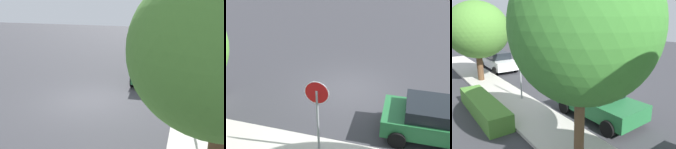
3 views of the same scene
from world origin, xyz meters
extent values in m
plane|color=#38383D|center=(0.00, 0.00, 0.00)|extent=(60.00, 60.00, 0.00)
cube|color=beige|center=(0.00, 4.87, 0.07)|extent=(32.00, 2.13, 0.14)
cylinder|color=gray|center=(0.01, 4.35, 1.23)|extent=(0.08, 0.08, 2.45)
cylinder|color=white|center=(0.01, 4.35, 2.38)|extent=(0.80, 0.04, 0.80)
cylinder|color=red|center=(0.01, 4.35, 2.38)|extent=(0.74, 0.05, 0.74)
cube|color=#236B38|center=(-3.82, 2.43, 0.63)|extent=(3.90, 1.96, 0.66)
cube|color=black|center=(-3.62, 2.44, 1.19)|extent=(1.90, 1.69, 0.45)
cylinder|color=black|center=(-5.11, 1.47, 0.32)|extent=(0.65, 0.24, 0.64)
cylinder|color=black|center=(-5.15, 3.33, 0.32)|extent=(0.65, 0.24, 0.64)
cylinder|color=black|center=(-2.49, 1.53, 0.32)|extent=(0.65, 0.24, 0.64)
cylinder|color=black|center=(-2.54, 3.40, 0.32)|extent=(0.65, 0.24, 0.64)
cube|color=black|center=(-9.88, 2.60, 0.59)|extent=(4.42, 1.81, 0.58)
cube|color=black|center=(-10.12, 2.60, 1.13)|extent=(1.97, 1.58, 0.49)
cylinder|color=black|center=(-8.39, 3.50, 0.32)|extent=(0.64, 0.23, 0.64)
cylinder|color=black|center=(-8.37, 1.72, 0.32)|extent=(0.64, 0.23, 0.64)
cylinder|color=black|center=(-11.38, 3.48, 0.32)|extent=(0.64, 0.23, 0.64)
cylinder|color=black|center=(-11.37, 1.70, 0.32)|extent=(0.64, 0.23, 0.64)
cylinder|color=#513823|center=(-11.28, 5.07, 1.43)|extent=(0.36, 0.36, 2.85)
ellipsoid|color=#4C8433|center=(4.98, 4.94, 3.51)|extent=(4.06, 4.06, 3.72)
cylinder|color=brown|center=(-5.92, 5.38, 1.30)|extent=(0.29, 0.29, 2.60)
ellipsoid|color=#387A2D|center=(-5.87, 5.23, 4.07)|extent=(3.83, 3.83, 4.02)
camera|label=1|loc=(11.12, 4.28, 4.65)|focal=45.00mm
camera|label=2|loc=(-2.66, 11.26, 6.94)|focal=45.00mm
camera|label=3|loc=(-10.10, 8.95, 4.32)|focal=35.00mm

